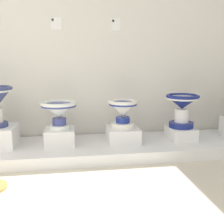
{
  "coord_description": "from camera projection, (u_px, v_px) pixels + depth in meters",
  "views": [
    {
      "loc": [
        1.52,
        -0.15,
        1.03
      ],
      "look_at": [
        1.96,
        2.7,
        0.49
      ],
      "focal_mm": 41.48,
      "sensor_mm": 36.0,
      "label": 1
    }
  ],
  "objects": [
    {
      "name": "info_placard_third",
      "position": [
        116.0,
        24.0,
        3.17
      ],
      "size": [
        0.11,
        0.01,
        0.14
      ],
      "color": "white"
    },
    {
      "name": "antique_toilet_broad_patterned",
      "position": [
        123.0,
        110.0,
        2.97
      ],
      "size": [
        0.34,
        0.34,
        0.32
      ],
      "color": "white",
      "rests_on": "plinth_block_broad_patterned"
    },
    {
      "name": "display_platform",
      "position": [
        123.0,
        147.0,
        3.04
      ],
      "size": [
        3.53,
        0.81,
        0.12
      ],
      "primitive_type": "cube",
      "color": "white",
      "rests_on": "ground_plane"
    },
    {
      "name": "info_placard_second",
      "position": [
        56.0,
        23.0,
        3.07
      ],
      "size": [
        0.13,
        0.01,
        0.14
      ],
      "color": "white"
    },
    {
      "name": "plinth_block_central_ornate",
      "position": [
        60.0,
        137.0,
        2.91
      ],
      "size": [
        0.33,
        0.32,
        0.18
      ],
      "primitive_type": "cube",
      "color": "white",
      "rests_on": "display_platform"
    },
    {
      "name": "antique_toilet_central_ornate",
      "position": [
        59.0,
        110.0,
        2.86
      ],
      "size": [
        0.4,
        0.4,
        0.31
      ],
      "color": "white",
      "rests_on": "plinth_block_central_ornate"
    },
    {
      "name": "antique_toilet_pale_glazed",
      "position": [
        182.0,
        105.0,
        3.08
      ],
      "size": [
        0.39,
        0.39,
        0.4
      ],
      "color": "navy",
      "rests_on": "plinth_block_pale_glazed"
    },
    {
      "name": "plinth_block_pale_glazed",
      "position": [
        181.0,
        133.0,
        3.14
      ],
      "size": [
        0.29,
        0.36,
        0.15
      ],
      "primitive_type": "cube",
      "color": "white",
      "rests_on": "display_platform"
    },
    {
      "name": "plinth_block_broad_patterned",
      "position": [
        123.0,
        135.0,
        3.03
      ],
      "size": [
        0.36,
        0.38,
        0.17
      ],
      "primitive_type": "cube",
      "color": "white",
      "rests_on": "display_platform"
    },
    {
      "name": "wall_back",
      "position": [
        117.0,
        30.0,
        3.22
      ],
      "size": [
        4.39,
        0.06,
        2.88
      ],
      "primitive_type": "cube",
      "color": "silver",
      "rests_on": "ground_plane"
    }
  ]
}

